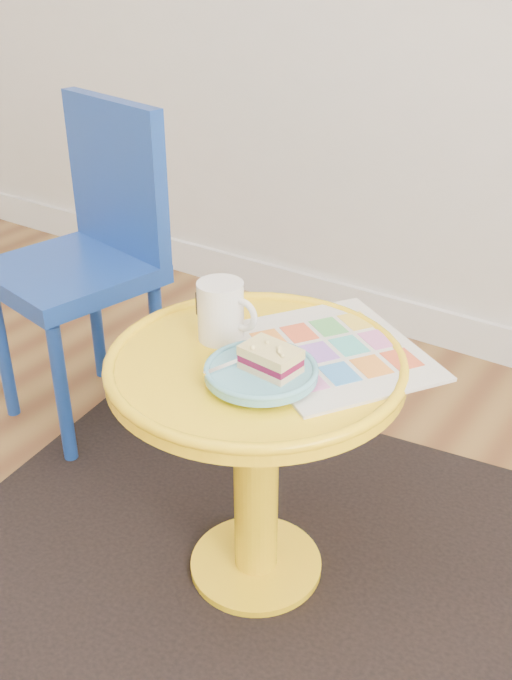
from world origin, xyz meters
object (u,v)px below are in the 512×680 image
Objects in this scene: newspaper at (334,351)px; mug at (222,310)px; plate at (261,373)px; chair at (90,247)px; side_table at (256,426)px.

mug reaches higher than newspaper.
mug is 0.64× the size of plate.
mug is at bearing -10.98° from chair.
mug is (0.58, -0.24, 0.09)m from chair.
side_table is 1.57× the size of newspaper.
side_table is 0.17m from plate.
side_table is 0.65× the size of chair.
side_table is at bearing 130.78° from plate.
chair is 0.63m from mug.
chair reaches higher than side_table.
chair is (-0.67, 0.27, 0.11)m from side_table.
chair is 0.79m from newspaper.
mug is at bearing -127.46° from newspaper.
newspaper is at bearing 45.91° from side_table.
side_table is 2.80× the size of plate.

